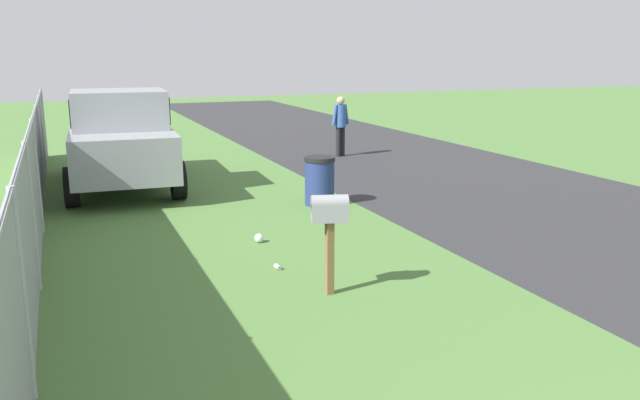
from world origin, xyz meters
name	(u,v)px	position (x,y,z in m)	size (l,w,h in m)	color
mailbox	(330,216)	(6.32, 0.29, 0.97)	(0.31, 0.47, 1.23)	brown
pickup_truck	(120,136)	(13.67, 1.99, 1.10)	(5.08, 2.43, 2.09)	#93999E
trash_bin	(320,181)	(10.67, -1.33, 0.46)	(0.58, 0.58, 0.92)	navy
pedestrian	(340,122)	(15.82, -4.02, 0.95)	(0.30, 0.56, 1.64)	black
fence_section	(34,189)	(9.17, 3.55, 0.99)	(19.42, 0.07, 1.84)	#9EA3A8
litter_can_midfield_a	(278,267)	(7.40, 0.59, 0.03)	(0.07, 0.07, 0.12)	silver
litter_bag_near_hydrant	(259,238)	(8.70, 0.46, 0.07)	(0.14, 0.14, 0.14)	silver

